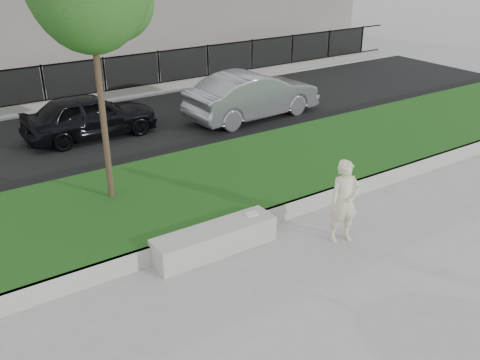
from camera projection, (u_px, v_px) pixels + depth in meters
ground at (260, 262)px, 10.06m from camera, size 90.00×90.00×0.00m
grass_bank at (184, 194)px, 12.25m from camera, size 34.00×4.00×0.40m
grass_kerb at (230, 230)px, 10.76m from camera, size 34.00×0.08×0.40m
street at (99, 134)px, 16.48m from camera, size 34.00×7.00×0.04m
far_pavement at (56, 100)px, 19.86m from camera, size 34.00×3.00×0.12m
iron_fence at (62, 93)px, 18.91m from camera, size 32.00×0.30×1.50m
stone_bench at (215, 240)px, 10.30m from camera, size 2.51×0.63×0.51m
man at (344, 202)px, 10.45m from camera, size 0.72×0.57×1.72m
book at (252, 214)px, 10.68m from camera, size 0.27×0.21×0.03m
car_dark at (90, 116)px, 15.94m from camera, size 3.96×1.61×1.35m
car_silver at (253, 95)px, 17.67m from camera, size 4.74×1.91×1.53m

